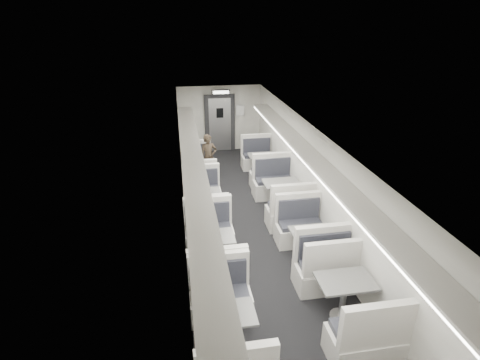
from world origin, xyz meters
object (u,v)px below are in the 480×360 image
object	(u,v)px
booth_left_a	(198,171)
exit_sign	(221,92)
booth_left_c	(213,252)
passenger	(209,157)
booth_right_a	(262,166)
booth_right_c	(311,247)
booth_left_b	(204,204)
booth_left_d	(227,332)
vestibule_door	(220,124)
booth_right_b	(281,196)
booth_right_d	(343,298)

from	to	relation	value
booth_left_a	exit_sign	size ratio (longest dim) A/B	3.14
booth_left_c	passenger	xyz separation A→B (m)	(0.34, 4.54, 0.32)
booth_right_a	exit_sign	world-z (taller)	exit_sign
booth_left_c	exit_sign	world-z (taller)	exit_sign
booth_left_a	booth_right_c	bearing A→B (deg)	-66.07
booth_left_b	booth_left_c	bearing A→B (deg)	-90.00
booth_left_a	passenger	distance (m)	0.53
booth_left_b	exit_sign	size ratio (longest dim) A/B	3.25
booth_left_d	exit_sign	distance (m)	8.92
booth_left_a	booth_left_d	size ratio (longest dim) A/B	0.93
booth_right_a	vestibule_door	xyz separation A→B (m)	(-1.00, 2.69, 0.67)
booth_left_c	booth_right_a	bearing A→B (deg)	65.49
booth_left_b	booth_left_c	world-z (taller)	booth_left_c
booth_left_d	booth_right_a	size ratio (longest dim) A/B	1.01
booth_left_b	booth_right_a	distance (m)	3.04
booth_right_b	booth_left_a	bearing A→B (deg)	132.34
booth_left_d	booth_right_c	world-z (taller)	booth_right_c
booth_left_c	booth_right_b	bearing A→B (deg)	47.21
booth_right_d	booth_right_c	bearing A→B (deg)	90.00
booth_right_c	booth_right_d	distance (m)	1.56
booth_left_b	booth_right_d	size ratio (longest dim) A/B	0.90
booth_left_b	booth_right_a	xyz separation A→B (m)	(2.00, 2.29, 0.01)
booth_right_c	booth_left_b	bearing A→B (deg)	131.59
booth_left_d	vestibule_door	xyz separation A→B (m)	(1.00, 9.14, 0.67)
booth_right_a	booth_right_b	world-z (taller)	booth_right_b
vestibule_door	booth_left_b	bearing A→B (deg)	-101.36
booth_left_a	booth_right_a	size ratio (longest dim) A/B	0.94
booth_left_a	vestibule_door	xyz separation A→B (m)	(1.00, 2.72, 0.69)
booth_left_a	passenger	bearing A→B (deg)	28.77
booth_right_a	passenger	world-z (taller)	passenger
booth_left_c	exit_sign	xyz separation A→B (m)	(1.00, 6.59, 1.90)
booth_left_c	booth_right_d	xyz separation A→B (m)	(2.00, -1.71, 0.02)
vestibule_door	exit_sign	distance (m)	1.33
booth_right_b	vestibule_door	distance (m)	5.06
booth_right_c	booth_left_d	bearing A→B (deg)	-136.31
booth_left_c	exit_sign	size ratio (longest dim) A/B	3.42
booth_left_b	booth_left_d	bearing A→B (deg)	-90.00
booth_left_b	booth_right_c	size ratio (longest dim) A/B	0.95
booth_left_b	booth_left_c	xyz separation A→B (m)	(0.00, -2.10, 0.02)
booth_left_c	booth_right_d	size ratio (longest dim) A/B	0.95
booth_left_d	booth_left_b	bearing A→B (deg)	90.00
vestibule_door	booth_left_a	bearing A→B (deg)	-110.17
booth_left_a	passenger	world-z (taller)	passenger
booth_right_a	booth_left_c	bearing A→B (deg)	-114.51
booth_right_b	vestibule_door	size ratio (longest dim) A/B	1.08
booth_right_d	exit_sign	world-z (taller)	exit_sign
booth_left_b	exit_sign	distance (m)	4.98
booth_right_a	vestibule_door	size ratio (longest dim) A/B	0.99
booth_left_b	booth_left_d	size ratio (longest dim) A/B	0.96
vestibule_door	booth_right_c	bearing A→B (deg)	-82.13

